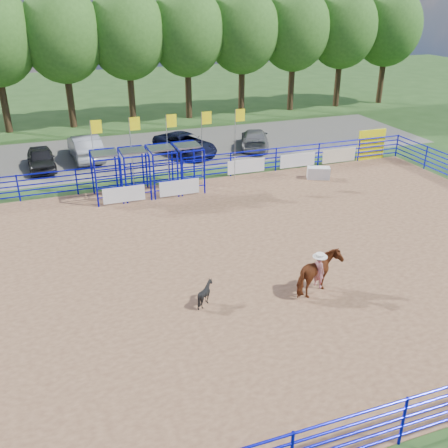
{
  "coord_description": "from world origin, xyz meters",
  "views": [
    {
      "loc": [
        -7.08,
        -16.92,
        10.14
      ],
      "look_at": [
        -0.65,
        1.0,
        1.3
      ],
      "focal_mm": 40.0,
      "sensor_mm": 36.0,
      "label": 1
    }
  ],
  "objects_px": {
    "calf": "(205,294)",
    "car_a": "(41,159)",
    "car_c": "(185,144)",
    "car_d": "(255,139)",
    "horse_and_rider": "(319,273)",
    "car_b": "(85,147)",
    "announcer_table": "(318,173)"
  },
  "relations": [
    {
      "from": "calf",
      "to": "car_b",
      "type": "relative_size",
      "value": 0.17
    },
    {
      "from": "car_c",
      "to": "car_d",
      "type": "distance_m",
      "value": 5.1
    },
    {
      "from": "horse_and_rider",
      "to": "calf",
      "type": "bearing_deg",
      "value": 170.1
    },
    {
      "from": "announcer_table",
      "to": "car_c",
      "type": "height_order",
      "value": "car_c"
    },
    {
      "from": "car_a",
      "to": "announcer_table",
      "type": "bearing_deg",
      "value": -28.49
    },
    {
      "from": "car_c",
      "to": "car_d",
      "type": "bearing_deg",
      "value": -23.87
    },
    {
      "from": "horse_and_rider",
      "to": "car_b",
      "type": "distance_m",
      "value": 20.81
    },
    {
      "from": "calf",
      "to": "car_a",
      "type": "xyz_separation_m",
      "value": [
        -5.1,
        17.91,
        0.24
      ]
    },
    {
      "from": "announcer_table",
      "to": "horse_and_rider",
      "type": "height_order",
      "value": "horse_and_rider"
    },
    {
      "from": "car_c",
      "to": "car_d",
      "type": "xyz_separation_m",
      "value": [
        5.1,
        -0.19,
        -0.04
      ]
    },
    {
      "from": "announcer_table",
      "to": "car_a",
      "type": "xyz_separation_m",
      "value": [
        -15.53,
        7.53,
        0.32
      ]
    },
    {
      "from": "horse_and_rider",
      "to": "car_c",
      "type": "bearing_deg",
      "value": 89.45
    },
    {
      "from": "car_a",
      "to": "car_c",
      "type": "height_order",
      "value": "car_c"
    },
    {
      "from": "horse_and_rider",
      "to": "car_a",
      "type": "distance_m",
      "value": 20.79
    },
    {
      "from": "calf",
      "to": "car_d",
      "type": "distance_m",
      "value": 20.06
    },
    {
      "from": "car_a",
      "to": "car_d",
      "type": "xyz_separation_m",
      "value": [
        14.5,
        -0.19,
        -0.01
      ]
    },
    {
      "from": "calf",
      "to": "car_d",
      "type": "relative_size",
      "value": 0.19
    },
    {
      "from": "horse_and_rider",
      "to": "calf",
      "type": "distance_m",
      "value": 4.2
    },
    {
      "from": "calf",
      "to": "car_b",
      "type": "xyz_separation_m",
      "value": [
        -2.25,
        19.09,
        0.38
      ]
    },
    {
      "from": "calf",
      "to": "car_d",
      "type": "xyz_separation_m",
      "value": [
        9.39,
        17.72,
        0.23
      ]
    },
    {
      "from": "announcer_table",
      "to": "car_b",
      "type": "relative_size",
      "value": 0.26
    },
    {
      "from": "car_a",
      "to": "car_b",
      "type": "height_order",
      "value": "car_b"
    },
    {
      "from": "announcer_table",
      "to": "horse_and_rider",
      "type": "bearing_deg",
      "value": -119.64
    },
    {
      "from": "announcer_table",
      "to": "car_c",
      "type": "relative_size",
      "value": 0.26
    },
    {
      "from": "announcer_table",
      "to": "car_d",
      "type": "distance_m",
      "value": 7.42
    },
    {
      "from": "car_c",
      "to": "horse_and_rider",
      "type": "bearing_deg",
      "value": -112.28
    },
    {
      "from": "announcer_table",
      "to": "car_d",
      "type": "height_order",
      "value": "car_d"
    },
    {
      "from": "car_a",
      "to": "car_b",
      "type": "bearing_deg",
      "value": 19.82
    },
    {
      "from": "calf",
      "to": "horse_and_rider",
      "type": "bearing_deg",
      "value": -101.52
    },
    {
      "from": "car_b",
      "to": "announcer_table",
      "type": "bearing_deg",
      "value": 141.1
    },
    {
      "from": "announcer_table",
      "to": "calf",
      "type": "bearing_deg",
      "value": -135.13
    },
    {
      "from": "car_c",
      "to": "car_b",
      "type": "bearing_deg",
      "value": 148.09
    }
  ]
}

